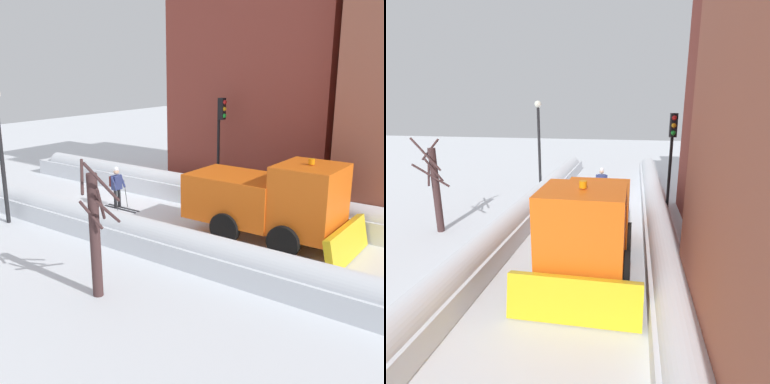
% 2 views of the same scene
% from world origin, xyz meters
% --- Properties ---
extents(ground_plane, '(80.00, 80.00, 0.00)m').
position_xyz_m(ground_plane, '(0.00, 10.00, 0.00)').
color(ground_plane, white).
extents(snowbank_left, '(1.10, 36.00, 1.23)m').
position_xyz_m(snowbank_left, '(-2.77, 10.00, 0.57)').
color(snowbank_left, white).
rests_on(snowbank_left, ground).
extents(snowbank_right, '(1.10, 36.00, 1.13)m').
position_xyz_m(snowbank_right, '(2.77, 10.00, 0.51)').
color(snowbank_right, white).
rests_on(snowbank_right, ground).
extents(building_brick_near, '(6.45, 8.02, 11.59)m').
position_xyz_m(building_brick_near, '(-7.18, 3.87, 5.80)').
color(building_brick_near, brown).
rests_on(building_brick_near, ground).
extents(plow_truck, '(3.20, 5.98, 3.12)m').
position_xyz_m(plow_truck, '(-0.48, 7.35, 1.48)').
color(plow_truck, orange).
rests_on(plow_truck, ground).
extents(skier, '(0.62, 1.80, 1.81)m').
position_xyz_m(skier, '(-0.13, 0.24, 1.00)').
color(skier, black).
rests_on(skier, ground).
extents(traffic_light_pole, '(0.28, 0.42, 4.65)m').
position_xyz_m(traffic_light_pole, '(-3.17, 3.52, 3.25)').
color(traffic_light_pole, black).
rests_on(traffic_light_pole, ground).
extents(street_lamp, '(0.40, 0.40, 5.16)m').
position_xyz_m(street_lamp, '(3.80, -1.81, 3.27)').
color(street_lamp, black).
rests_on(street_lamp, ground).
extents(bare_tree_near, '(1.31, 1.11, 3.80)m').
position_xyz_m(bare_tree_near, '(5.85, 5.53, 1.83)').
color(bare_tree_near, '#442C2C').
rests_on(bare_tree_near, ground).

